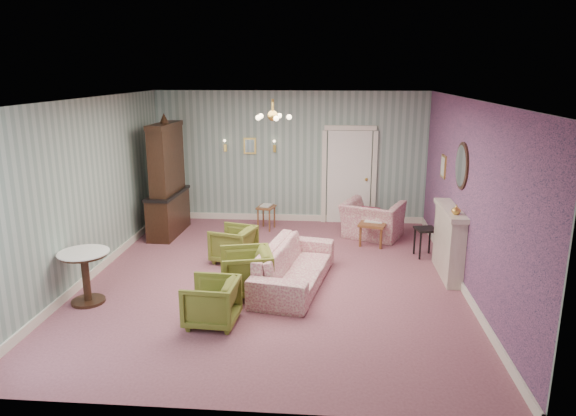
# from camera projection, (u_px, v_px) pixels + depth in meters

# --- Properties ---
(floor) EXTENTS (7.00, 7.00, 0.00)m
(floor) POSITION_uv_depth(u_px,v_px,m) (274.00, 278.00, 8.67)
(floor) COLOR #935665
(floor) RESTS_ON ground
(ceiling) EXTENTS (7.00, 7.00, 0.00)m
(ceiling) POSITION_uv_depth(u_px,v_px,m) (273.00, 99.00, 7.94)
(ceiling) COLOR white
(ceiling) RESTS_ON ground
(wall_back) EXTENTS (6.00, 0.00, 6.00)m
(wall_back) POSITION_uv_depth(u_px,v_px,m) (290.00, 157.00, 11.68)
(wall_back) COLOR gray
(wall_back) RESTS_ON ground
(wall_front) EXTENTS (6.00, 0.00, 6.00)m
(wall_front) POSITION_uv_depth(u_px,v_px,m) (233.00, 276.00, 4.93)
(wall_front) COLOR gray
(wall_front) RESTS_ON ground
(wall_left) EXTENTS (0.00, 7.00, 7.00)m
(wall_left) POSITION_uv_depth(u_px,v_px,m) (89.00, 189.00, 8.54)
(wall_left) COLOR gray
(wall_left) RESTS_ON ground
(wall_right) EXTENTS (0.00, 7.00, 7.00)m
(wall_right) POSITION_uv_depth(u_px,v_px,m) (468.00, 196.00, 8.06)
(wall_right) COLOR gray
(wall_right) RESTS_ON ground
(wall_right_floral) EXTENTS (0.00, 7.00, 7.00)m
(wall_right_floral) POSITION_uv_depth(u_px,v_px,m) (467.00, 196.00, 8.06)
(wall_right_floral) COLOR #BC5E90
(wall_right_floral) RESTS_ON ground
(door) EXTENTS (1.12, 0.12, 2.16)m
(door) POSITION_uv_depth(u_px,v_px,m) (349.00, 175.00, 11.63)
(door) COLOR white
(door) RESTS_ON floor
(olive_chair_a) EXTENTS (0.67, 0.71, 0.69)m
(olive_chair_a) POSITION_uv_depth(u_px,v_px,m) (211.00, 300.00, 7.03)
(olive_chair_a) COLOR olive
(olive_chair_a) RESTS_ON floor
(olive_chair_b) EXTENTS (0.87, 0.90, 0.78)m
(olive_chair_b) POSITION_uv_depth(u_px,v_px,m) (246.00, 270.00, 7.98)
(olive_chair_b) COLOR olive
(olive_chair_b) RESTS_ON floor
(olive_chair_c) EXTENTS (0.80, 0.83, 0.70)m
(olive_chair_c) POSITION_uv_depth(u_px,v_px,m) (233.00, 242.00, 9.37)
(olive_chair_c) COLOR olive
(olive_chair_c) RESTS_ON floor
(sofa_chintz) EXTENTS (1.05, 2.32, 0.88)m
(sofa_chintz) POSITION_uv_depth(u_px,v_px,m) (294.00, 259.00, 8.30)
(sofa_chintz) COLOR #A64361
(sofa_chintz) RESTS_ON floor
(wingback_chair) EXTENTS (1.33, 1.12, 0.99)m
(wingback_chair) POSITION_uv_depth(u_px,v_px,m) (372.00, 214.00, 10.70)
(wingback_chair) COLOR #A64361
(wingback_chair) RESTS_ON floor
(dresser) EXTENTS (0.56, 1.48, 2.44)m
(dresser) POSITION_uv_depth(u_px,v_px,m) (166.00, 176.00, 10.76)
(dresser) COLOR black
(dresser) RESTS_ON floor
(fireplace) EXTENTS (0.30, 1.40, 1.16)m
(fireplace) POSITION_uv_depth(u_px,v_px,m) (449.00, 242.00, 8.68)
(fireplace) COLOR beige
(fireplace) RESTS_ON floor
(mantel_vase) EXTENTS (0.15, 0.15, 0.15)m
(mantel_vase) POSITION_uv_depth(u_px,v_px,m) (456.00, 210.00, 8.13)
(mantel_vase) COLOR gold
(mantel_vase) RESTS_ON fireplace
(oval_mirror) EXTENTS (0.04, 0.76, 0.84)m
(oval_mirror) POSITION_uv_depth(u_px,v_px,m) (461.00, 166.00, 8.35)
(oval_mirror) COLOR white
(oval_mirror) RESTS_ON wall_right
(framed_print) EXTENTS (0.04, 0.34, 0.42)m
(framed_print) POSITION_uv_depth(u_px,v_px,m) (444.00, 167.00, 9.72)
(framed_print) COLOR gold
(framed_print) RESTS_ON wall_right
(coffee_table) EXTENTS (0.72, 1.00, 0.46)m
(coffee_table) POSITION_uv_depth(u_px,v_px,m) (374.00, 231.00, 10.46)
(coffee_table) COLOR brown
(coffee_table) RESTS_ON floor
(side_table_black) EXTENTS (0.43, 0.43, 0.54)m
(side_table_black) POSITION_uv_depth(u_px,v_px,m) (425.00, 243.00, 9.62)
(side_table_black) COLOR black
(side_table_black) RESTS_ON floor
(pedestal_table) EXTENTS (0.88, 0.88, 0.79)m
(pedestal_table) POSITION_uv_depth(u_px,v_px,m) (86.00, 277.00, 7.67)
(pedestal_table) COLOR black
(pedestal_table) RESTS_ON floor
(nesting_table) EXTENTS (0.42, 0.49, 0.55)m
(nesting_table) POSITION_uv_depth(u_px,v_px,m) (266.00, 217.00, 11.31)
(nesting_table) COLOR brown
(nesting_table) RESTS_ON floor
(gilt_mirror_back) EXTENTS (0.28, 0.06, 0.36)m
(gilt_mirror_back) POSITION_uv_depth(u_px,v_px,m) (250.00, 146.00, 11.65)
(gilt_mirror_back) COLOR gold
(gilt_mirror_back) RESTS_ON wall_back
(sconce_left) EXTENTS (0.16, 0.12, 0.30)m
(sconce_left) POSITION_uv_depth(u_px,v_px,m) (225.00, 146.00, 11.67)
(sconce_left) COLOR gold
(sconce_left) RESTS_ON wall_back
(sconce_right) EXTENTS (0.16, 0.12, 0.30)m
(sconce_right) POSITION_uv_depth(u_px,v_px,m) (274.00, 146.00, 11.58)
(sconce_right) COLOR gold
(sconce_right) RESTS_ON wall_back
(chandelier) EXTENTS (0.56, 0.56, 0.36)m
(chandelier) POSITION_uv_depth(u_px,v_px,m) (273.00, 117.00, 8.00)
(chandelier) COLOR gold
(chandelier) RESTS_ON ceiling
(burgundy_cushion) EXTENTS (0.41, 0.28, 0.39)m
(burgundy_cushion) POSITION_uv_depth(u_px,v_px,m) (370.00, 216.00, 10.56)
(burgundy_cushion) COLOR maroon
(burgundy_cushion) RESTS_ON wingback_chair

